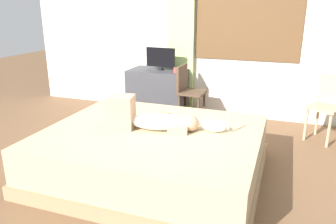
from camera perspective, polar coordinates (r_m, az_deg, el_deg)
name	(u,v)px	position (r m, az deg, el deg)	size (l,w,h in m)	color
ground_plane	(158,177)	(3.57, -1.73, -11.08)	(16.00, 16.00, 0.00)	brown
back_wall_with_window	(214,23)	(5.39, 7.89, 14.84)	(6.40, 0.14, 2.90)	silver
bed	(153,153)	(3.52, -2.66, -7.02)	(2.21, 1.87, 0.50)	#997A56
person_lying	(148,118)	(3.43, -3.45, -1.10)	(0.94, 0.42, 0.34)	silver
cat	(212,125)	(3.39, 7.50, -2.27)	(0.36, 0.12, 0.21)	silver
desk	(158,92)	(5.41, -1.73, 3.39)	(0.90, 0.56, 0.74)	#38383D
tv_monitor	(161,58)	(5.28, -1.28, 9.15)	(0.48, 0.10, 0.35)	black
cup	(176,70)	(5.07, 1.38, 7.14)	(0.08, 0.08, 0.08)	#B23D38
chair_by_desk	(188,89)	(5.07, 3.41, 3.99)	(0.40, 0.40, 0.86)	#4C3828
chair_spare	(328,103)	(4.80, 25.75, 1.40)	(0.52, 0.52, 0.86)	tan
curtain_left	(181,35)	(5.42, 2.17, 13.04)	(0.44, 0.06, 2.53)	#ADCC75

